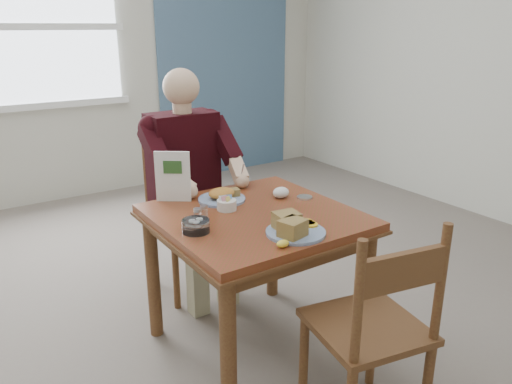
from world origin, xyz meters
TOP-DOWN VIEW (x-y plane):
  - floor at (0.00, 0.00)m, footprint 6.00×6.00m
  - wall_back at (0.00, 3.00)m, footprint 5.50×0.00m
  - accent_panel at (1.60, 2.98)m, footprint 1.60×0.02m
  - lemon_wedge at (-0.12, -0.39)m, footprint 0.06×0.04m
  - napkin at (0.24, 0.12)m, footprint 0.10×0.09m
  - metal_dish at (0.34, 0.04)m, footprint 0.10×0.10m
  - window at (-0.40, 2.97)m, footprint 1.72×0.04m
  - table at (0.00, 0.00)m, footprint 0.92×0.92m
  - chair_far at (0.00, 0.80)m, footprint 0.42×0.42m
  - chair_near at (0.07, -0.73)m, footprint 0.49×0.49m
  - diner at (0.00, 0.71)m, footprint 0.53×0.56m
  - near_plate at (-0.00, -0.30)m, footprint 0.29×0.29m
  - far_plate at (-0.03, 0.25)m, footprint 0.29×0.29m
  - caddy at (-0.09, 0.12)m, footprint 0.10×0.10m
  - shakers at (-0.28, 0.03)m, footprint 0.09×0.07m
  - creamer at (-0.34, -0.05)m, footprint 0.16×0.16m
  - menu at (-0.25, 0.38)m, footprint 0.15×0.12m

SIDE VIEW (x-z plane):
  - floor at x=0.00m, z-range 0.00..0.00m
  - chair_far at x=0.00m, z-range 0.00..0.95m
  - chair_near at x=0.07m, z-range 0.00..0.95m
  - table at x=0.00m, z-range 0.26..1.01m
  - metal_dish at x=0.34m, z-range 0.75..0.76m
  - lemon_wedge at x=-0.12m, z-range 0.75..0.78m
  - far_plate at x=-0.03m, z-range 0.74..0.81m
  - caddy at x=-0.09m, z-range 0.74..0.81m
  - napkin at x=0.24m, z-range 0.75..0.81m
  - creamer at x=-0.34m, z-range 0.75..0.81m
  - near_plate at x=0.00m, z-range 0.74..0.83m
  - shakers at x=-0.28m, z-range 0.75..0.83m
  - diner at x=0.00m, z-range 0.12..1.50m
  - menu at x=-0.25m, z-range 0.75..1.01m
  - accent_panel at x=1.60m, z-range 0.00..2.80m
  - wall_back at x=0.00m, z-range -1.35..4.15m
  - window at x=-0.40m, z-range 0.89..2.31m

